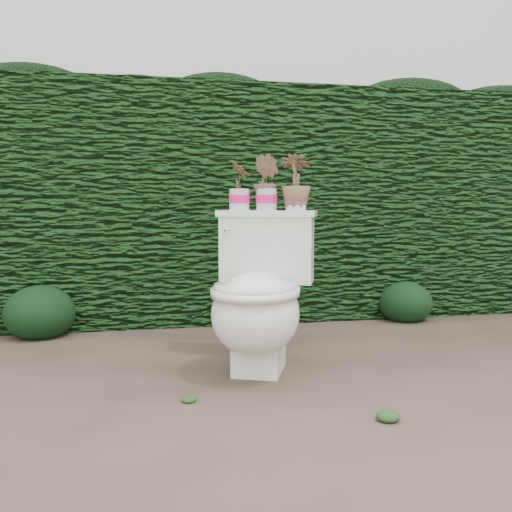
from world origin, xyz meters
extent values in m
plane|color=brown|center=(0.00, 0.00, 0.00)|extent=(60.00, 60.00, 0.00)
cube|color=#1A4416|center=(0.00, 1.60, 0.80)|extent=(8.00, 1.00, 1.60)
cube|color=silver|center=(0.60, 6.00, 2.00)|extent=(8.00, 3.50, 4.00)
cube|color=silver|center=(-0.07, 0.07, 0.10)|extent=(0.32, 0.36, 0.20)
ellipsoid|color=silver|center=(-0.10, -0.02, 0.30)|extent=(0.57, 0.63, 0.39)
cube|color=silver|center=(0.02, 0.28, 0.57)|extent=(0.50, 0.33, 0.34)
cube|color=silver|center=(0.02, 0.28, 0.76)|extent=(0.53, 0.36, 0.03)
cylinder|color=silver|center=(-0.19, 0.26, 0.68)|extent=(0.04, 0.06, 0.02)
sphere|color=silver|center=(-0.20, 0.23, 0.68)|extent=(0.03, 0.03, 0.03)
imported|color=#1F6524|center=(-0.12, 0.33, 0.90)|extent=(0.11, 0.14, 0.24)
imported|color=#1F6524|center=(0.01, 0.28, 0.91)|extent=(0.17, 0.18, 0.27)
imported|color=#1F6524|center=(0.15, 0.22, 0.91)|extent=(0.19, 0.19, 0.27)
ellipsoid|color=black|center=(-1.23, 1.06, 0.17)|extent=(0.43, 0.43, 0.34)
ellipsoid|color=black|center=(0.00, 1.10, 0.13)|extent=(0.32, 0.32, 0.25)
ellipsoid|color=black|center=(1.19, 1.06, 0.15)|extent=(0.37, 0.37, 0.30)
camera|label=1|loc=(-0.63, -2.58, 0.81)|focal=40.00mm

